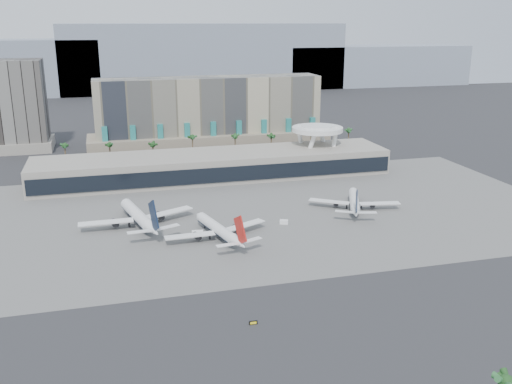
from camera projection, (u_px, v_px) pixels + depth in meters
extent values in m
plane|color=#232326|center=(283.00, 269.00, 175.11)|extent=(900.00, 900.00, 0.00)
cube|color=#5B5B59|center=(241.00, 213.00, 225.96)|extent=(260.00, 130.00, 0.06)
cube|color=gray|center=(205.00, 57.00, 614.48)|extent=(300.00, 60.00, 70.00)
cube|color=gray|center=(373.00, 65.00, 667.67)|extent=(220.00, 60.00, 45.00)
cube|color=tan|center=(209.00, 113.00, 333.34)|extent=(130.00, 22.00, 42.00)
cube|color=gray|center=(210.00, 141.00, 336.12)|extent=(140.00, 30.00, 10.00)
cube|color=#247C79|center=(105.00, 143.00, 310.84)|extent=(3.00, 2.00, 18.00)
cube|color=#247C79|center=(133.00, 142.00, 314.56)|extent=(3.00, 2.00, 18.00)
cube|color=#247C79|center=(161.00, 140.00, 318.28)|extent=(3.00, 2.00, 18.00)
cube|color=#247C79|center=(187.00, 139.00, 322.00)|extent=(3.00, 2.00, 18.00)
cube|color=#247C79|center=(214.00, 137.00, 325.71)|extent=(3.00, 2.00, 18.00)
cube|color=#247C79|center=(239.00, 136.00, 329.43)|extent=(3.00, 2.00, 18.00)
cube|color=#247C79|center=(264.00, 135.00, 333.15)|extent=(3.00, 2.00, 18.00)
cube|color=#247C79|center=(288.00, 134.00, 336.87)|extent=(3.00, 2.00, 18.00)
cube|color=#247C79|center=(312.00, 132.00, 340.59)|extent=(3.00, 2.00, 18.00)
cube|color=black|center=(22.00, 106.00, 328.99)|extent=(26.00, 26.00, 52.00)
cube|color=#A49D90|center=(27.00, 145.00, 335.63)|extent=(30.00, 30.00, 6.00)
cube|color=#A49D90|center=(214.00, 165.00, 275.09)|extent=(170.00, 32.00, 12.00)
cube|color=black|center=(221.00, 175.00, 260.26)|extent=(168.00, 0.60, 7.00)
cube|color=black|center=(214.00, 151.00, 273.00)|extent=(170.00, 12.00, 2.50)
cylinder|color=white|center=(324.00, 143.00, 300.29)|extent=(6.98, 6.99, 21.89)
cylinder|color=white|center=(301.00, 145.00, 297.14)|extent=(6.98, 6.99, 21.89)
cylinder|color=white|center=(309.00, 150.00, 285.37)|extent=(6.98, 6.99, 21.89)
cylinder|color=white|center=(333.00, 148.00, 288.52)|extent=(6.98, 6.99, 21.89)
cylinder|color=white|center=(317.00, 129.00, 290.23)|extent=(26.00, 26.00, 2.20)
cylinder|color=white|center=(317.00, 127.00, 289.85)|extent=(16.00, 16.00, 1.20)
cylinder|color=brown|center=(66.00, 158.00, 290.10)|extent=(0.70, 0.70, 12.00)
sphere|color=#1E471C|center=(65.00, 147.00, 288.46)|extent=(2.80, 2.80, 2.80)
cylinder|color=brown|center=(110.00, 155.00, 295.56)|extent=(0.70, 0.70, 12.00)
sphere|color=#1E471C|center=(110.00, 145.00, 293.91)|extent=(2.80, 2.80, 2.80)
cylinder|color=brown|center=(153.00, 153.00, 301.01)|extent=(0.70, 0.70, 12.00)
sphere|color=#1E471C|center=(153.00, 142.00, 299.37)|extent=(2.80, 2.80, 2.80)
cylinder|color=brown|center=(193.00, 151.00, 306.22)|extent=(0.70, 0.70, 12.00)
sphere|color=#1E471C|center=(192.00, 140.00, 304.57)|extent=(2.80, 2.80, 2.80)
cylinder|color=brown|center=(234.00, 148.00, 311.92)|extent=(0.70, 0.70, 12.00)
sphere|color=#1E471C|center=(234.00, 138.00, 310.27)|extent=(2.80, 2.80, 2.80)
cylinder|color=brown|center=(273.00, 146.00, 317.37)|extent=(0.70, 0.70, 12.00)
sphere|color=#1E471C|center=(273.00, 136.00, 315.73)|extent=(2.80, 2.80, 2.80)
cylinder|color=brown|center=(310.00, 144.00, 322.83)|extent=(0.70, 0.70, 12.00)
sphere|color=#1E471C|center=(310.00, 134.00, 321.18)|extent=(2.80, 2.80, 2.80)
cylinder|color=brown|center=(347.00, 142.00, 328.53)|extent=(0.70, 0.70, 12.00)
sphere|color=#1E471C|center=(348.00, 132.00, 326.88)|extent=(2.80, 2.80, 2.80)
cylinder|color=white|center=(137.00, 215.00, 211.94)|extent=(10.75, 29.70, 4.32)
cylinder|color=black|center=(137.00, 215.00, 211.98)|extent=(10.53, 29.11, 4.24)
cone|color=white|center=(125.00, 202.00, 226.25)|extent=(5.29, 5.70, 4.32)
cone|color=white|center=(153.00, 230.00, 195.70)|extent=(6.37, 10.44, 4.32)
cube|color=white|center=(106.00, 222.00, 205.90)|extent=(19.51, 4.60, 0.38)
cube|color=white|center=(168.00, 212.00, 216.52)|extent=(19.47, 12.08, 0.38)
cylinder|color=black|center=(115.00, 223.00, 208.12)|extent=(3.28, 4.74, 2.38)
cylinder|color=black|center=(160.00, 216.00, 215.84)|extent=(3.28, 4.74, 2.38)
cube|color=black|center=(154.00, 216.00, 192.71)|extent=(2.70, 9.69, 11.38)
cube|color=white|center=(140.00, 232.00, 192.46)|extent=(8.81, 3.09, 0.27)
cube|color=white|center=(167.00, 227.00, 196.80)|extent=(8.93, 5.29, 0.27)
cylinder|color=black|center=(129.00, 213.00, 222.55)|extent=(0.54, 0.54, 1.73)
cylinder|color=black|center=(129.00, 225.00, 210.35)|extent=(0.76, 0.76, 1.73)
cylinder|color=black|center=(147.00, 222.00, 213.44)|extent=(0.76, 0.76, 1.73)
cylinder|color=white|center=(216.00, 228.00, 199.75)|extent=(10.00, 26.12, 3.81)
cylinder|color=black|center=(216.00, 228.00, 199.79)|extent=(9.80, 25.59, 3.73)
cone|color=white|center=(199.00, 216.00, 212.21)|extent=(4.73, 5.08, 3.81)
cone|color=white|center=(238.00, 243.00, 185.61)|extent=(5.77, 9.24, 3.81)
cube|color=white|center=(190.00, 235.00, 194.25)|extent=(17.26, 4.42, 0.33)
cube|color=white|center=(244.00, 225.00, 203.98)|extent=(17.07, 10.94, 0.33)
cylinder|color=black|center=(197.00, 236.00, 196.25)|extent=(2.96, 4.20, 2.09)
cylinder|color=black|center=(236.00, 229.00, 203.33)|extent=(2.96, 4.20, 2.09)
cube|color=#B01A14|center=(240.00, 230.00, 182.99)|extent=(2.56, 8.50, 10.02)
cube|color=white|center=(228.00, 245.00, 182.69)|extent=(7.79, 2.88, 0.24)
cube|color=white|center=(251.00, 240.00, 186.67)|extent=(7.84, 4.80, 0.24)
cylinder|color=black|center=(205.00, 226.00, 208.99)|extent=(0.48, 0.48, 1.52)
cylinder|color=black|center=(210.00, 237.00, 198.30)|extent=(0.67, 0.67, 1.52)
cylinder|color=black|center=(225.00, 234.00, 201.14)|extent=(0.67, 0.67, 1.52)
cylinder|color=white|center=(354.00, 200.00, 230.75)|extent=(12.79, 24.39, 3.65)
cylinder|color=black|center=(354.00, 201.00, 230.79)|extent=(12.54, 23.90, 3.57)
cone|color=white|center=(353.00, 190.00, 244.29)|extent=(4.93, 5.18, 3.65)
cone|color=white|center=(356.00, 212.00, 215.41)|extent=(6.48, 8.97, 3.65)
cube|color=white|center=(329.00, 201.00, 231.26)|extent=(15.61, 12.25, 0.32)
cube|color=white|center=(379.00, 203.00, 228.83)|extent=(16.79, 6.51, 0.32)
cylinder|color=black|center=(336.00, 203.00, 231.62)|extent=(3.24, 4.13, 2.00)
cylinder|color=black|center=(372.00, 205.00, 229.86)|extent=(3.24, 4.13, 2.00)
cube|color=black|center=(357.00, 202.00, 212.74)|extent=(3.56, 7.83, 9.59)
cube|color=white|center=(345.00, 212.00, 214.91)|extent=(7.31, 5.41, 0.23)
cube|color=white|center=(367.00, 212.00, 213.91)|extent=(7.56, 3.74, 0.23)
cylinder|color=black|center=(353.00, 199.00, 240.70)|extent=(0.46, 0.46, 1.46)
cylinder|color=black|center=(347.00, 207.00, 230.98)|extent=(0.64, 0.64, 1.46)
cylinder|color=black|center=(361.00, 207.00, 230.27)|extent=(0.64, 0.64, 1.46)
cube|color=white|center=(198.00, 233.00, 201.32)|extent=(4.23, 2.46, 1.96)
cube|color=white|center=(284.00, 222.00, 213.34)|extent=(3.47, 2.75, 1.57)
cube|color=black|center=(253.00, 323.00, 142.88)|extent=(2.19, 0.36, 0.99)
cube|color=yellow|center=(253.00, 323.00, 142.71)|extent=(1.59, 0.09, 0.59)
cylinder|color=black|center=(250.00, 324.00, 142.74)|extent=(0.12, 0.12, 0.59)
cylinder|color=black|center=(256.00, 323.00, 143.13)|extent=(0.12, 0.12, 0.59)
sphere|color=#1E471C|center=(506.00, 382.00, 98.31)|extent=(2.80, 2.80, 2.80)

